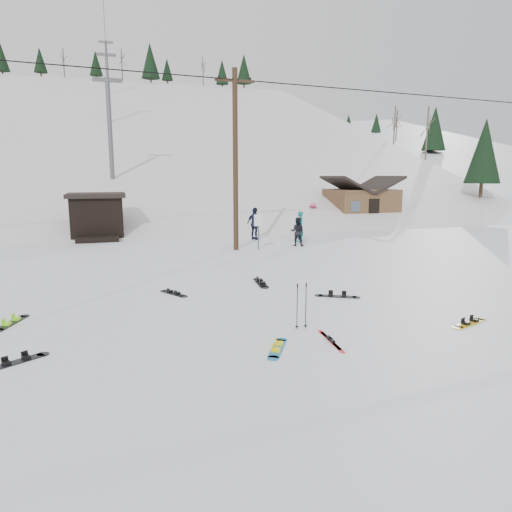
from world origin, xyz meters
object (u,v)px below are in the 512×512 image
object	(u,v)px
utility_pole	(235,158)
cabin	(361,205)
hero_snowboard	(277,348)
hero_skis	(331,340)

from	to	relation	value
utility_pole	cabin	distance (m)	16.71
cabin	hero_snowboard	xyz separation A→B (m)	(-15.60, -23.59, -1.46)
utility_pole	hero_snowboard	size ratio (longest dim) A/B	7.29
hero_snowboard	hero_skis	world-z (taller)	hero_snowboard
cabin	hero_snowboard	world-z (taller)	cabin
hero_skis	hero_snowboard	bearing A→B (deg)	-171.67
hero_snowboard	cabin	bearing A→B (deg)	-4.24
cabin	hero_skis	size ratio (longest dim) A/B	3.55
cabin	hero_snowboard	bearing A→B (deg)	-123.47
hero_snowboard	utility_pole	bearing A→B (deg)	18.42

